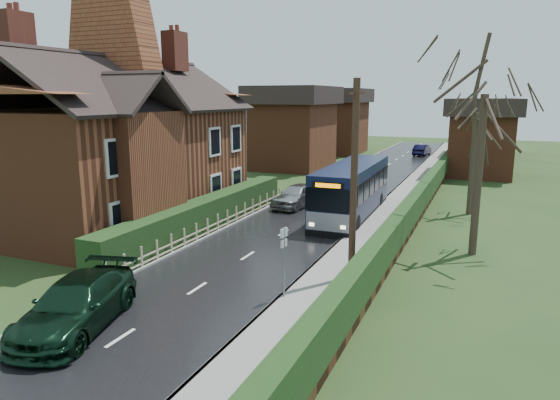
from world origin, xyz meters
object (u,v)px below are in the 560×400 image
at_px(brick_house, 121,141).
at_px(car_green, 76,304).
at_px(bus, 352,191).
at_px(telegraph_pole, 354,182).
at_px(bus_stop_sign, 284,253).
at_px(car_silver, 297,195).

bearing_deg(brick_house, car_green, -56.31).
bearing_deg(bus, car_green, -103.82).
distance_m(bus, telegraph_pole, 10.45).
bearing_deg(car_green, bus, 61.73).
xyz_separation_m(bus, telegraph_pole, (2.60, -9.88, 2.21)).
xyz_separation_m(car_green, bus_stop_sign, (4.80, 4.19, 0.93)).
bearing_deg(telegraph_pole, bus_stop_sign, -103.49).
height_order(car_silver, telegraph_pole, telegraph_pole).
relative_size(brick_house, car_green, 2.92).
xyz_separation_m(brick_house, car_green, (7.13, -10.70, -3.65)).
xyz_separation_m(car_silver, bus_stop_sign, (4.70, -13.58, 0.93)).
xyz_separation_m(car_silver, telegraph_pole, (6.30, -10.98, 2.96)).
bearing_deg(bus_stop_sign, car_green, -130.81).
bearing_deg(car_green, brick_house, 108.25).
bearing_deg(telegraph_pole, car_green, -115.23).
height_order(car_green, telegraph_pole, telegraph_pole).
distance_m(car_silver, bus_stop_sign, 14.40).
bearing_deg(bus_stop_sign, telegraph_pole, 66.54).
distance_m(bus, bus_stop_sign, 12.53).
relative_size(bus, car_silver, 2.31).
distance_m(car_silver, car_green, 17.78).
xyz_separation_m(brick_house, telegraph_pole, (13.53, -3.90, -0.69)).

